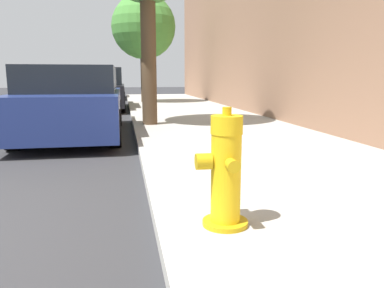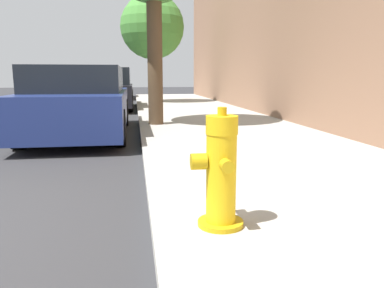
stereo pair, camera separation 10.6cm
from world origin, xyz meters
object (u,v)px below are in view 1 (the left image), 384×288
Objects in this scene: street_tree_far at (144,27)px; parked_car_near at (74,103)px; parked_car_far at (104,87)px; parked_car_mid at (99,90)px; fire_hydrant at (225,173)px.

parked_car_near is at bearing -102.84° from street_tree_far.
parked_car_far is (-0.05, 13.17, -0.04)m from parked_car_near.
parked_car_mid is 3.63m from street_tree_far.
fire_hydrant is 18.50m from parked_car_far.
parked_car_far is at bearing 91.46° from parked_car_mid.
fire_hydrant is 0.19× the size of parked_car_mid.
parked_car_far is at bearing 95.28° from fire_hydrant.
parked_car_mid is at bearing 97.57° from fire_hydrant.
parked_car_near reaches higher than fire_hydrant.
fire_hydrant is 0.19× the size of parked_car_far.
parked_car_near reaches higher than parked_car_far.
parked_car_near is 13.17m from parked_car_far.
parked_car_mid is at bearing -130.99° from street_tree_far.
parked_car_far is at bearing 90.22° from parked_car_near.
parked_car_near is at bearing -89.78° from parked_car_far.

